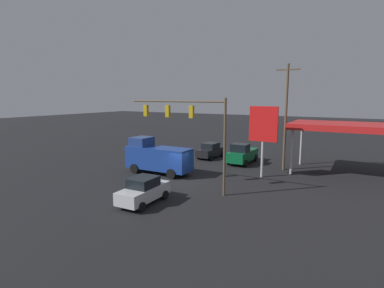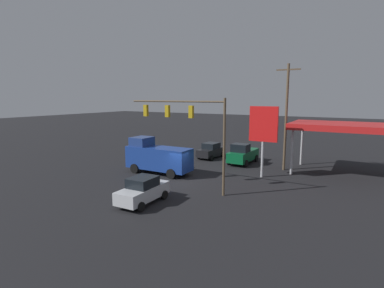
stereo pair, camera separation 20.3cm
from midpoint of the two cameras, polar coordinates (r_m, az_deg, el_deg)
ground_plane at (r=28.04m, az=-2.26°, el=-6.92°), size 200.00×200.00×0.00m
traffic_signal_assembly at (r=24.37m, az=-0.97°, el=4.36°), size 8.99×0.43×7.61m
utility_pole at (r=32.57m, az=17.27°, el=5.25°), size 2.40×0.26×11.00m
gas_station_canopy at (r=32.95m, az=26.55°, el=2.91°), size 9.56×6.31×5.11m
price_sign at (r=29.04m, az=13.25°, el=3.22°), size 2.71×0.27×6.81m
sedan_waiting at (r=22.31m, az=-9.46°, el=-8.70°), size 2.18×4.46×1.93m
delivery_truck at (r=30.43m, az=-6.84°, el=-2.43°), size 6.84×2.66×3.58m
pickup_parked at (r=35.24m, az=9.40°, el=-1.89°), size 2.32×5.23×2.40m
sedan_far at (r=37.99m, az=3.40°, el=-1.24°), size 2.28×4.51×1.93m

